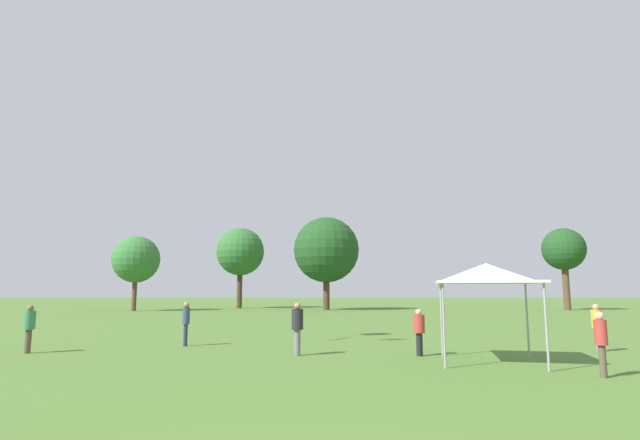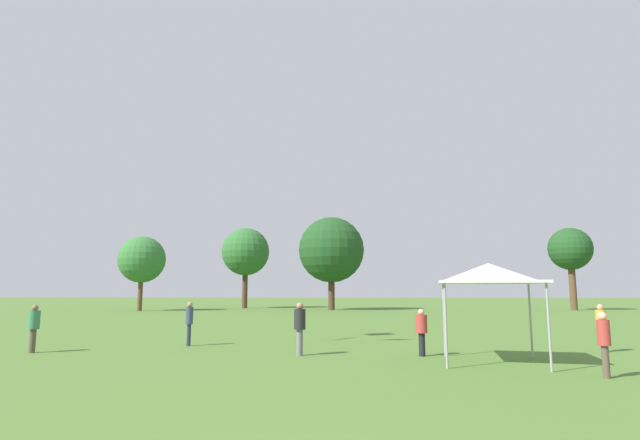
{
  "view_description": "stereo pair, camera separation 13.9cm",
  "coord_description": "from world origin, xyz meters",
  "px_view_note": "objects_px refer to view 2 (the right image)",
  "views": [
    {
      "loc": [
        0.44,
        -4.72,
        2.2
      ],
      "look_at": [
        0.07,
        6.39,
        3.77
      ],
      "focal_mm": 28.0,
      "sensor_mm": 36.0,
      "label": 1
    },
    {
      "loc": [
        0.58,
        -4.72,
        2.2
      ],
      "look_at": [
        0.07,
        6.39,
        3.77
      ],
      "focal_mm": 28.0,
      "sensor_mm": 36.0,
      "label": 2
    }
  ],
  "objects_px": {
    "distant_tree_1": "(246,252)",
    "person_standing_6": "(34,324)",
    "person_standing_3": "(189,319)",
    "distant_tree_3": "(570,250)",
    "canopy_tent": "(489,274)",
    "person_standing_5": "(601,323)",
    "distant_tree_0": "(142,260)",
    "distant_tree_2": "(331,250)",
    "person_standing_2": "(422,328)",
    "person_standing_7": "(604,338)",
    "person_standing_0": "(300,324)"
  },
  "relations": [
    {
      "from": "person_standing_0",
      "to": "person_standing_3",
      "type": "relative_size",
      "value": 1.03
    },
    {
      "from": "distant_tree_0",
      "to": "person_standing_0",
      "type": "bearing_deg",
      "value": -60.61
    },
    {
      "from": "person_standing_2",
      "to": "person_standing_5",
      "type": "bearing_deg",
      "value": -65.2
    },
    {
      "from": "person_standing_2",
      "to": "person_standing_6",
      "type": "xyz_separation_m",
      "value": [
        -13.75,
        0.28,
        0.08
      ]
    },
    {
      "from": "distant_tree_0",
      "to": "distant_tree_1",
      "type": "xyz_separation_m",
      "value": [
        9.85,
        8.68,
        1.47
      ]
    },
    {
      "from": "distant_tree_3",
      "to": "distant_tree_2",
      "type": "bearing_deg",
      "value": -179.48
    },
    {
      "from": "person_standing_5",
      "to": "distant_tree_1",
      "type": "distance_m",
      "value": 49.46
    },
    {
      "from": "person_standing_3",
      "to": "canopy_tent",
      "type": "bearing_deg",
      "value": 135.19
    },
    {
      "from": "distant_tree_1",
      "to": "distant_tree_0",
      "type": "bearing_deg",
      "value": -138.63
    },
    {
      "from": "person_standing_5",
      "to": "person_standing_6",
      "type": "relative_size",
      "value": 1.01
    },
    {
      "from": "person_standing_0",
      "to": "person_standing_7",
      "type": "distance_m",
      "value": 9.11
    },
    {
      "from": "person_standing_5",
      "to": "person_standing_2",
      "type": "bearing_deg",
      "value": -121.61
    },
    {
      "from": "distant_tree_1",
      "to": "person_standing_6",
      "type": "bearing_deg",
      "value": -88.38
    },
    {
      "from": "distant_tree_2",
      "to": "distant_tree_3",
      "type": "height_order",
      "value": "distant_tree_2"
    },
    {
      "from": "person_standing_5",
      "to": "person_standing_3",
      "type": "bearing_deg",
      "value": -138.36
    },
    {
      "from": "person_standing_3",
      "to": "distant_tree_3",
      "type": "xyz_separation_m",
      "value": [
        32.19,
        37.94,
        5.75
      ]
    },
    {
      "from": "person_standing_5",
      "to": "distant_tree_2",
      "type": "relative_size",
      "value": 0.16
    },
    {
      "from": "canopy_tent",
      "to": "distant_tree_2",
      "type": "height_order",
      "value": "distant_tree_2"
    },
    {
      "from": "person_standing_6",
      "to": "distant_tree_2",
      "type": "height_order",
      "value": "distant_tree_2"
    },
    {
      "from": "canopy_tent",
      "to": "distant_tree_0",
      "type": "bearing_deg",
      "value": 124.94
    },
    {
      "from": "canopy_tent",
      "to": "distant_tree_2",
      "type": "xyz_separation_m",
      "value": [
        -5.88,
        42.0,
        4.16
      ]
    },
    {
      "from": "distant_tree_2",
      "to": "person_standing_3",
      "type": "bearing_deg",
      "value": -97.36
    },
    {
      "from": "person_standing_6",
      "to": "distant_tree_1",
      "type": "distance_m",
      "value": 45.57
    },
    {
      "from": "person_standing_7",
      "to": "person_standing_6",
      "type": "bearing_deg",
      "value": 50.56
    },
    {
      "from": "person_standing_2",
      "to": "canopy_tent",
      "type": "distance_m",
      "value": 3.04
    },
    {
      "from": "person_standing_6",
      "to": "canopy_tent",
      "type": "bearing_deg",
      "value": 19.28
    },
    {
      "from": "person_standing_0",
      "to": "distant_tree_0",
      "type": "distance_m",
      "value": 42.46
    },
    {
      "from": "person_standing_6",
      "to": "person_standing_0",
      "type": "bearing_deg",
      "value": 24.18
    },
    {
      "from": "person_standing_6",
      "to": "distant_tree_0",
      "type": "relative_size",
      "value": 0.21
    },
    {
      "from": "person_standing_0",
      "to": "distant_tree_1",
      "type": "bearing_deg",
      "value": -127.4
    },
    {
      "from": "person_standing_7",
      "to": "person_standing_5",
      "type": "bearing_deg",
      "value": -51.65
    },
    {
      "from": "distant_tree_3",
      "to": "person_standing_6",
      "type": "bearing_deg",
      "value": -132.54
    },
    {
      "from": "person_standing_5",
      "to": "canopy_tent",
      "type": "bearing_deg",
      "value": -101.65
    },
    {
      "from": "person_standing_7",
      "to": "distant_tree_1",
      "type": "relative_size",
      "value": 0.16
    },
    {
      "from": "person_standing_7",
      "to": "distant_tree_0",
      "type": "xyz_separation_m",
      "value": [
        -28.87,
        40.85,
        4.58
      ]
    },
    {
      "from": "person_standing_2",
      "to": "distant_tree_1",
      "type": "height_order",
      "value": "distant_tree_1"
    },
    {
      "from": "person_standing_5",
      "to": "distant_tree_0",
      "type": "distance_m",
      "value": 47.61
    },
    {
      "from": "person_standing_7",
      "to": "distant_tree_2",
      "type": "relative_size",
      "value": 0.15
    },
    {
      "from": "distant_tree_0",
      "to": "distant_tree_2",
      "type": "relative_size",
      "value": 0.76
    },
    {
      "from": "person_standing_3",
      "to": "person_standing_7",
      "type": "distance_m",
      "value": 14.56
    },
    {
      "from": "canopy_tent",
      "to": "distant_tree_3",
      "type": "bearing_deg",
      "value": 63.1
    },
    {
      "from": "canopy_tent",
      "to": "distant_tree_1",
      "type": "xyz_separation_m",
      "value": [
        -16.92,
        46.99,
        4.33
      ]
    },
    {
      "from": "person_standing_5",
      "to": "distant_tree_2",
      "type": "xyz_separation_m",
      "value": [
        -10.67,
        39.04,
        5.86
      ]
    },
    {
      "from": "person_standing_0",
      "to": "person_standing_2",
      "type": "xyz_separation_m",
      "value": [
        4.16,
        0.03,
        -0.14
      ]
    },
    {
      "from": "person_standing_5",
      "to": "distant_tree_2",
      "type": "bearing_deg",
      "value": 151.89
    },
    {
      "from": "person_standing_2",
      "to": "person_standing_7",
      "type": "bearing_deg",
      "value": -122.73
    },
    {
      "from": "person_standing_5",
      "to": "distant_tree_3",
      "type": "height_order",
      "value": "distant_tree_3"
    },
    {
      "from": "person_standing_5",
      "to": "canopy_tent",
      "type": "height_order",
      "value": "canopy_tent"
    },
    {
      "from": "distant_tree_1",
      "to": "distant_tree_3",
      "type": "distance_m",
      "value": 38.65
    },
    {
      "from": "person_standing_6",
      "to": "person_standing_7",
      "type": "relative_size",
      "value": 1.02
    }
  ]
}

